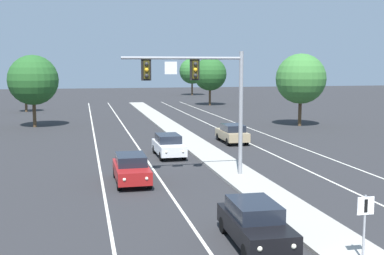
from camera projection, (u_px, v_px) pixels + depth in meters
The scene contains 16 objects.
median_island at pixel (227, 167), 31.66m from camera, with size 2.40×110.00×0.15m, color #9E9B93.
lane_stripe_oncoming_center at pixel (141, 152), 37.44m from camera, with size 0.14×100.00×0.01m, color silver.
lane_stripe_receding_center at pixel (258, 147), 39.46m from camera, with size 0.14×100.00×0.01m, color silver.
edge_stripe_left at pixel (97, 154), 36.73m from camera, with size 0.14×100.00×0.01m, color silver.
edge_stripe_right at pixel (297, 146), 40.17m from camera, with size 0.14×100.00×0.01m, color silver.
overhead_signal_mast at pixel (204, 87), 28.14m from camera, with size 7.03×0.44×7.20m.
median_sign_post at pixel (365, 218), 16.16m from camera, with size 0.60×0.10×2.20m.
car_oncoming_black at pixel (255, 223), 18.06m from camera, with size 1.92×4.51×1.58m.
car_oncoming_red at pixel (131, 168), 27.57m from camera, with size 1.83×4.47×1.58m.
car_oncoming_white at pixel (169, 145), 35.53m from camera, with size 1.86×4.49×1.58m.
car_receding_tan at pixel (232, 133), 41.76m from camera, with size 1.84×4.48×1.58m.
tree_far_right_b at pixel (301, 79), 52.84m from camera, with size 5.38×5.38×7.79m.
tree_far_left_c at pixel (33, 80), 51.77m from camera, with size 5.26×5.26×7.62m.
tree_far_right_a at pixel (210, 74), 79.91m from camera, with size 5.37×5.37×7.77m.
tree_far_left_a at pixel (25, 89), 69.13m from camera, with size 3.45×3.45×4.99m.
tree_far_right_c at pixel (192, 71), 106.96m from camera, with size 5.52×5.52×7.99m.
Camera 1 is at (-8.93, -11.86, 6.57)m, focal length 46.15 mm.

